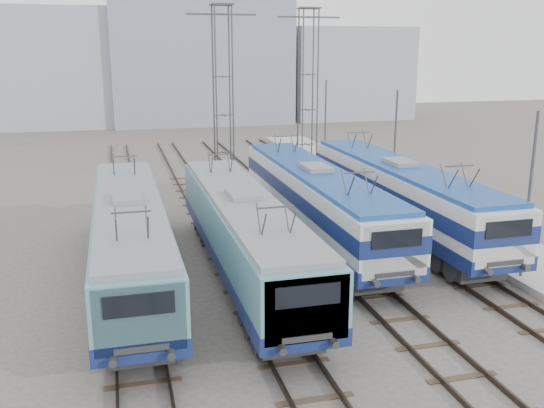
{
  "coord_description": "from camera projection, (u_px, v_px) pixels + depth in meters",
  "views": [
    {
      "loc": [
        -7.09,
        -17.88,
        9.3
      ],
      "look_at": [
        -0.59,
        7.0,
        2.68
      ],
      "focal_mm": 40.0,
      "sensor_mm": 36.0,
      "label": 1
    }
  ],
  "objects": [
    {
      "name": "locomotive_center_left",
      "position": [
        244.0,
        230.0,
        24.54
      ],
      "size": [
        2.72,
        17.15,
        3.23
      ],
      "color": "navy",
      "rests_on": "ground"
    },
    {
      "name": "catenary_tower_east",
      "position": [
        308.0,
        87.0,
        43.23
      ],
      "size": [
        4.5,
        1.2,
        12.0
      ],
      "color": "#3F4247",
      "rests_on": "ground"
    },
    {
      "name": "locomotive_far_right",
      "position": [
        401.0,
        191.0,
        30.63
      ],
      "size": [
        2.83,
        17.88,
        3.36
      ],
      "color": "navy",
      "rests_on": "ground"
    },
    {
      "name": "locomotive_far_left",
      "position": [
        130.0,
        235.0,
        23.94
      ],
      "size": [
        2.72,
        17.19,
        3.23
      ],
      "color": "navy",
      "rests_on": "ground"
    },
    {
      "name": "ground",
      "position": [
        340.0,
        327.0,
        20.81
      ],
      "size": [
        160.0,
        160.0,
        0.0
      ],
      "primitive_type": "plane",
      "color": "#514C47"
    },
    {
      "name": "building_center",
      "position": [
        198.0,
        51.0,
        77.63
      ],
      "size": [
        22.0,
        14.0,
        18.0
      ],
      "primitive_type": "cube",
      "color": "gray",
      "rests_on": "ground"
    },
    {
      "name": "mast_front",
      "position": [
        529.0,
        200.0,
        23.91
      ],
      "size": [
        0.12,
        0.12,
        7.0
      ],
      "primitive_type": "cylinder",
      "color": "#3F4247",
      "rests_on": "ground"
    },
    {
      "name": "mast_mid",
      "position": [
        394.0,
        151.0,
        35.16
      ],
      "size": [
        0.12,
        0.12,
        7.0
      ],
      "primitive_type": "cylinder",
      "color": "#3F4247",
      "rests_on": "ground"
    },
    {
      "name": "building_west",
      "position": [
        52.0,
        68.0,
        73.72
      ],
      "size": [
        18.0,
        12.0,
        14.0
      ],
      "primitive_type": "cube",
      "color": "#939AA6",
      "rests_on": "ground"
    },
    {
      "name": "locomotive_center_right",
      "position": [
        317.0,
        197.0,
        29.47
      ],
      "size": [
        2.8,
        17.72,
        3.33
      ],
      "color": "navy",
      "rests_on": "ground"
    },
    {
      "name": "catenary_tower_west",
      "position": [
        223.0,
        90.0,
        39.76
      ],
      "size": [
        4.5,
        1.2,
        12.0
      ],
      "color": "#3F4247",
      "rests_on": "ground"
    },
    {
      "name": "building_east",
      "position": [
        344.0,
        73.0,
        83.28
      ],
      "size": [
        16.0,
        12.0,
        12.0
      ],
      "primitive_type": "cube",
      "color": "#939AA6",
      "rests_on": "ground"
    },
    {
      "name": "platform",
      "position": [
        472.0,
        234.0,
        30.76
      ],
      "size": [
        4.0,
        70.0,
        0.3
      ],
      "primitive_type": "cube",
      "color": "#9E9E99",
      "rests_on": "ground"
    },
    {
      "name": "mast_rear",
      "position": [
        325.0,
        126.0,
        46.4
      ],
      "size": [
        0.12,
        0.12,
        7.0
      ],
      "primitive_type": "cylinder",
      "color": "#3F4247",
      "rests_on": "ground"
    }
  ]
}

